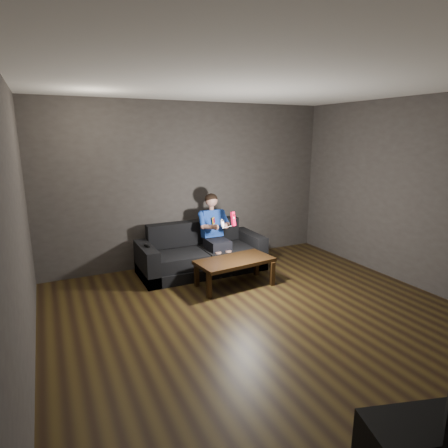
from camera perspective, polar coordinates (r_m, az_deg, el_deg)
floor at (r=4.62m, az=6.93°, el=-14.61°), size 5.00×5.00×0.00m
back_wall at (r=6.37m, az=-4.96°, el=6.03°), size 5.00×0.04×2.70m
left_wall at (r=3.51m, az=-29.15°, el=-1.73°), size 0.04×5.00×2.70m
right_wall at (r=5.90m, az=28.29°, el=3.88°), size 0.04×5.00×2.70m
ceiling at (r=4.12m, az=8.06°, el=20.76°), size 5.00×5.00×0.02m
sofa at (r=6.10m, az=-3.52°, el=-4.87°), size 1.99×0.86×0.77m
child at (r=6.03m, az=-1.44°, el=-0.56°), size 0.50×0.61×1.22m
wii_remote_red at (r=5.60m, az=1.41°, el=0.80°), size 0.07×0.09×0.22m
nunchuk_white at (r=5.54m, az=-0.24°, el=0.07°), size 0.08×0.10×0.14m
wii_remote_black at (r=5.68m, az=-11.68°, el=-3.30°), size 0.06×0.15×0.03m
coffee_table at (r=5.47m, az=1.64°, el=-5.94°), size 1.17×0.67×0.41m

